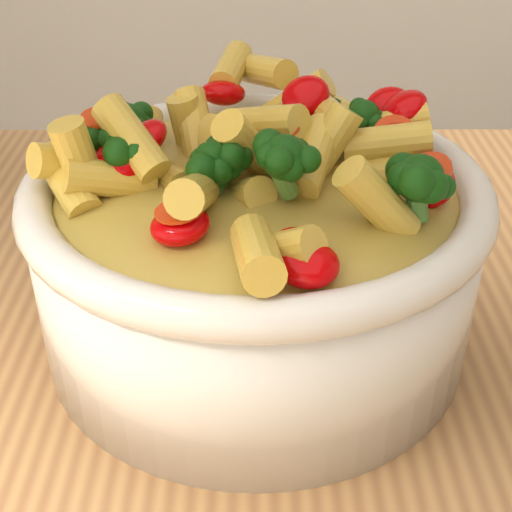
{
  "coord_description": "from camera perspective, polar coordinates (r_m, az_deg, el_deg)",
  "views": [
    {
      "loc": [
        0.1,
        -0.31,
        1.19
      ],
      "look_at": [
        0.1,
        0.06,
        0.96
      ],
      "focal_mm": 50.0,
      "sensor_mm": 36.0,
      "label": 1
    }
  ],
  "objects": [
    {
      "name": "table",
      "position": [
        0.51,
        -12.02,
        -19.13
      ],
      "size": [
        1.2,
        0.8,
        0.9
      ],
      "color": "#B2804C",
      "rests_on": "ground"
    },
    {
      "name": "serving_bowl",
      "position": [
        0.44,
        -0.0,
        0.16
      ],
      "size": [
        0.27,
        0.27,
        0.12
      ],
      "color": "white",
      "rests_on": "table"
    },
    {
      "name": "pasta_salad",
      "position": [
        0.4,
        0.0,
        8.92
      ],
      "size": [
        0.22,
        0.22,
        0.05
      ],
      "color": "#FBE14F",
      "rests_on": "serving_bowl"
    }
  ]
}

